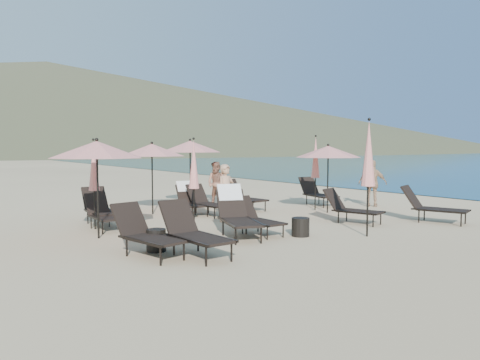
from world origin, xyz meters
TOP-DOWN VIEW (x-y plane):
  - ground at (0.00, 0.00)m, footprint 800.00×800.00m
  - volcanic_headland at (71.37, 302.62)m, footprint 690.00×690.00m
  - lounger_0 at (-4.42, 0.08)m, footprint 1.00×1.81m
  - lounger_1 at (-3.64, -0.41)m, footprint 0.80×1.84m
  - lounger_2 at (-1.82, 0.78)m, footprint 1.26×2.02m
  - lounger_3 at (-1.29, 0.72)m, footprint 0.62×1.54m
  - lounger_4 at (1.87, 0.56)m, footprint 1.05×1.73m
  - lounger_5 at (3.82, -0.65)m, footprint 1.20×1.87m
  - lounger_6 at (-3.93, 4.34)m, footprint 0.74×1.75m
  - lounger_7 at (-4.11, 3.55)m, footprint 0.61×1.54m
  - lounger_8 at (-0.95, 4.67)m, footprint 0.82×1.69m
  - lounger_9 at (-0.66, 4.16)m, footprint 0.76×1.67m
  - lounger_10 at (0.98, 4.54)m, footprint 0.86×1.81m
  - lounger_11 at (3.96, 4.06)m, footprint 0.94×1.81m
  - umbrella_open_0 at (-4.61, 2.37)m, footprint 2.16×2.16m
  - umbrella_open_1 at (2.83, 2.41)m, footprint 2.06×2.06m
  - umbrella_open_2 at (-1.94, 5.32)m, footprint 2.12×2.12m
  - umbrella_open_3 at (-0.01, 6.38)m, footprint 2.24×2.24m
  - umbrella_closed_0 at (0.69, -1.01)m, footprint 0.33×0.33m
  - umbrella_closed_1 at (3.01, 3.17)m, footprint 0.29×0.29m
  - umbrella_closed_2 at (-4.29, 3.64)m, footprint 0.27×0.27m
  - umbrella_closed_3 at (-1.98, 2.56)m, footprint 0.28×0.28m
  - side_table_0 at (-4.08, 0.35)m, footprint 0.39×0.39m
  - side_table_1 at (-0.59, -0.09)m, footprint 0.42×0.42m
  - beachgoer_a at (-0.86, 2.72)m, footprint 0.66×0.51m
  - beachgoer_b at (0.95, 6.15)m, footprint 0.88×0.96m
  - beachgoer_c at (5.27, 2.62)m, footprint 0.89×1.03m

SIDE VIEW (x-z plane):
  - ground at x=0.00m, z-range 0.00..0.00m
  - side_table_1 at x=-0.59m, z-range 0.00..0.44m
  - side_table_0 at x=-4.08m, z-range 0.00..0.45m
  - lounger_3 at x=-1.29m, z-range -0.03..0.85m
  - lounger_7 at x=-4.11m, z-range -0.03..0.85m
  - lounger_9 at x=-0.66m, z-range -0.03..0.90m
  - lounger_4 at x=1.87m, z-range -0.03..0.90m
  - lounger_6 at x=-3.93m, z-range -0.03..0.95m
  - lounger_0 at x=-4.42m, z-range -0.03..0.96m
  - lounger_11 at x=3.96m, z-range -0.03..0.96m
  - lounger_10 at x=0.98m, z-range -0.03..0.97m
  - lounger_5 at x=3.82m, z-range -0.03..0.98m
  - lounger_8 at x=-0.95m, z-range -0.02..0.99m
  - lounger_1 at x=-3.64m, z-range -0.03..1.00m
  - lounger_2 at x=-1.82m, z-range -0.03..1.16m
  - beachgoer_b at x=0.95m, z-range 0.00..1.58m
  - beachgoer_a at x=-0.86m, z-range 0.00..1.63m
  - beachgoer_c at x=5.27m, z-range 0.00..1.66m
  - umbrella_closed_2 at x=-4.29m, z-range 0.46..2.79m
  - umbrella_closed_3 at x=-1.98m, z-range 0.46..2.83m
  - umbrella_closed_1 at x=3.01m, z-range 0.49..3.01m
  - umbrella_closed_0 at x=0.69m, z-range 0.55..3.34m
  - umbrella_open_1 at x=2.83m, z-range 0.85..3.07m
  - umbrella_open_2 at x=-1.94m, z-range 0.88..3.16m
  - umbrella_open_0 at x=-4.61m, z-range 0.89..3.21m
  - umbrella_open_3 at x=-0.01m, z-range 0.93..3.34m
  - volcanic_headland at x=71.37m, z-range -1.01..53.99m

